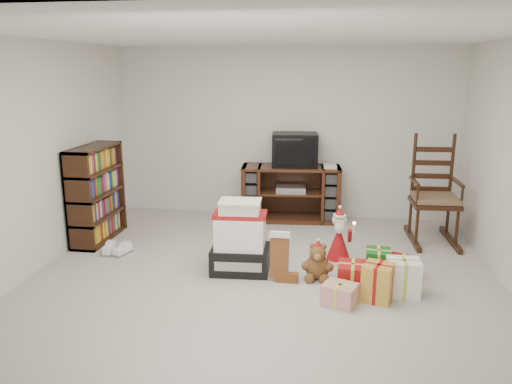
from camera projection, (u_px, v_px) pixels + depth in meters
The scene contains 13 objects.
room at pixel (263, 165), 4.99m from camera, with size 5.01×5.01×2.51m.
tv_stand at pixel (291, 193), 7.30m from camera, with size 1.45×0.61×0.81m.
bookshelf at pixel (97, 195), 6.44m from camera, with size 0.34×1.01×1.23m.
rocking_chair at pixel (433, 204), 6.43m from camera, with size 0.61×0.97×1.43m.
gift_pile at pixel (240, 242), 5.45m from camera, with size 0.65×0.49×0.79m.
red_suitcase at pixel (239, 247), 5.65m from camera, with size 0.38×0.29×0.51m.
stocking at pixel (279, 256), 5.24m from camera, with size 0.25×0.11×0.54m, color #0B6A1D, non-canonical shape.
teddy_bear at pixel (318, 264), 5.29m from camera, with size 0.26×0.23×0.39m.
santa_figurine at pixel (339, 241), 5.73m from camera, with size 0.32×0.31×0.66m.
mrs_claus_figurine at pixel (233, 243), 5.81m from camera, with size 0.26×0.25×0.54m.
sneaker_pair at pixel (116, 250), 6.04m from camera, with size 0.34×0.29×0.09m.
gift_cluster at pixel (376, 277), 5.02m from camera, with size 0.82×1.15×0.28m.
crt_television at pixel (295, 150), 7.17m from camera, with size 0.69×0.52×0.48m.
Camera 1 is at (0.67, -4.86, 2.20)m, focal length 35.00 mm.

